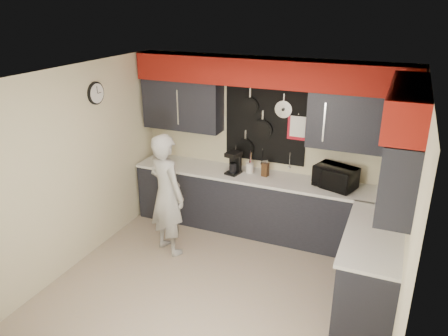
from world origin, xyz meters
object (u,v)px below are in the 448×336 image
at_px(utensil_crock, 250,168).
at_px(coffee_maker, 234,162).
at_px(knife_block, 265,170).
at_px(person, 167,195).
at_px(microwave, 335,177).

height_order(utensil_crock, coffee_maker, coffee_maker).
distance_m(knife_block, utensil_crock, 0.26).
xyz_separation_m(utensil_crock, person, (-0.81, -1.06, -0.13)).
bearing_deg(utensil_crock, coffee_maker, -152.75).
bearing_deg(utensil_crock, knife_block, -8.90).
xyz_separation_m(microwave, coffee_maker, (-1.47, -0.05, 0.02)).
bearing_deg(coffee_maker, utensil_crock, 38.59).
xyz_separation_m(coffee_maker, person, (-0.60, -0.95, -0.23)).
height_order(microwave, person, person).
bearing_deg(person, microwave, -130.47).
xyz_separation_m(microwave, utensil_crock, (-1.26, 0.05, -0.08)).
relative_size(knife_block, person, 0.11).
distance_m(microwave, knife_block, 1.01).
distance_m(microwave, person, 2.31).
bearing_deg(knife_block, utensil_crock, -178.92).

